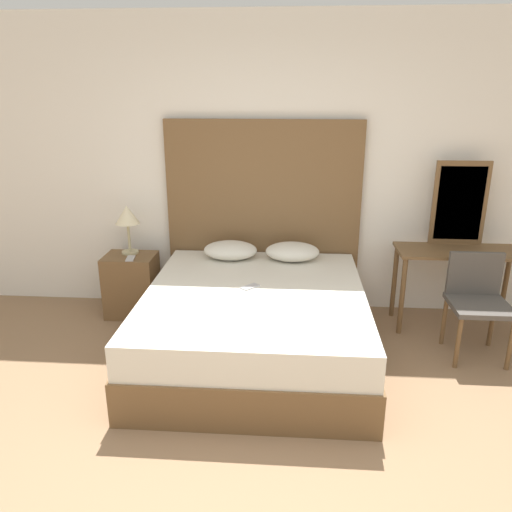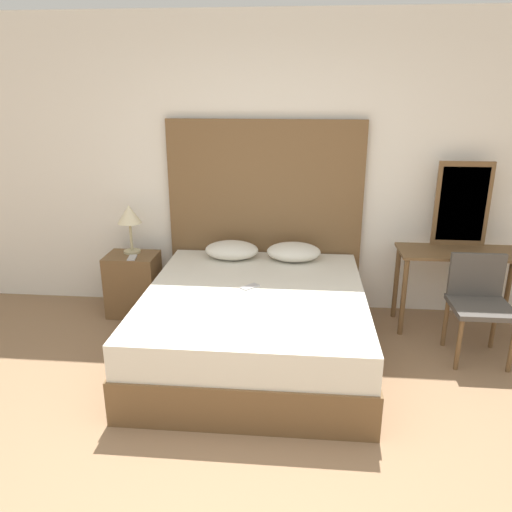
% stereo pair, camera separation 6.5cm
% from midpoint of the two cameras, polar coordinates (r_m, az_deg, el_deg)
% --- Properties ---
extents(wall_back, '(10.00, 0.06, 2.70)m').
position_cam_midpoint_polar(wall_back, '(4.68, 1.97, 9.96)').
color(wall_back, white).
rests_on(wall_back, ground_plane).
extents(bed, '(1.72, 1.94, 0.57)m').
position_cam_midpoint_polar(bed, '(3.98, -0.57, -7.82)').
color(bed, brown).
rests_on(bed, ground_plane).
extents(headboard, '(1.80, 0.05, 1.80)m').
position_cam_midpoint_polar(headboard, '(4.70, 0.42, 4.39)').
color(headboard, brown).
rests_on(headboard, ground_plane).
extents(pillow_left, '(0.49, 0.35, 0.16)m').
position_cam_midpoint_polar(pillow_left, '(4.56, -3.35, 0.67)').
color(pillow_left, silver).
rests_on(pillow_left, bed).
extents(pillow_right, '(0.49, 0.35, 0.16)m').
position_cam_midpoint_polar(pillow_right, '(4.52, 3.78, 0.51)').
color(pillow_right, silver).
rests_on(pillow_right, bed).
extents(phone_on_bed, '(0.15, 0.16, 0.01)m').
position_cam_midpoint_polar(phone_on_bed, '(3.92, -1.15, -3.53)').
color(phone_on_bed, '#B7B7BC').
rests_on(phone_on_bed, bed).
extents(nightstand, '(0.47, 0.36, 0.59)m').
position_cam_midpoint_polar(nightstand, '(4.86, -14.37, -3.24)').
color(nightstand, brown).
rests_on(nightstand, ground_plane).
extents(table_lamp, '(0.22, 0.22, 0.46)m').
position_cam_midpoint_polar(table_lamp, '(4.73, -14.88, 4.32)').
color(table_lamp, tan).
rests_on(table_lamp, nightstand).
extents(phone_on_nightstand, '(0.09, 0.16, 0.01)m').
position_cam_midpoint_polar(phone_on_nightstand, '(4.66, -14.54, -0.26)').
color(phone_on_nightstand, '#B7B7BC').
rests_on(phone_on_nightstand, nightstand).
extents(vanity_desk, '(1.08, 0.44, 0.72)m').
position_cam_midpoint_polar(vanity_desk, '(4.70, 21.81, -0.83)').
color(vanity_desk, brown).
rests_on(vanity_desk, ground_plane).
extents(vanity_mirror, '(0.47, 0.03, 0.74)m').
position_cam_midpoint_polar(vanity_mirror, '(4.74, 21.88, 5.61)').
color(vanity_mirror, brown).
rests_on(vanity_mirror, vanity_desk).
extents(chair, '(0.45, 0.44, 0.82)m').
position_cam_midpoint_polar(chair, '(4.33, 23.58, -4.32)').
color(chair, '#4C4742').
rests_on(chair, ground_plane).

